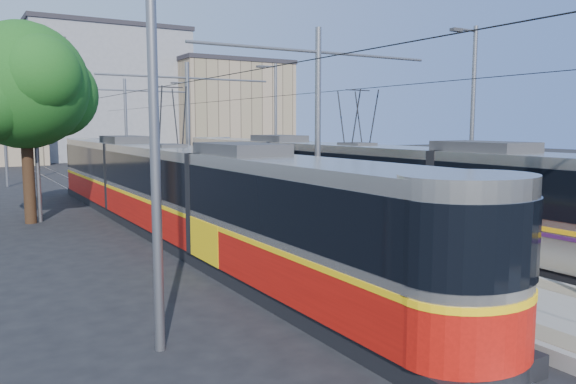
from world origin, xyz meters
TOP-DOWN VIEW (x-y plane):
  - ground at (0.00, 0.00)m, footprint 160.00×160.00m
  - platform at (0.00, 17.00)m, footprint 4.00×50.00m
  - tactile_strip_left at (-1.45, 17.00)m, footprint 0.70×50.00m
  - tactile_strip_right at (1.45, 17.00)m, footprint 0.70×50.00m
  - rails at (0.00, 17.00)m, footprint 8.71×70.00m
  - tram_left at (-3.60, 12.62)m, footprint 2.43×30.44m
  - tram_right at (3.60, 10.48)m, footprint 2.43×31.80m
  - catenary at (0.00, 14.15)m, footprint 9.20×70.00m
  - street_lamps at (-0.00, 21.00)m, footprint 15.18×38.22m
  - shelter at (1.20, 13.95)m, footprint 0.75×1.03m
  - tree at (-7.55, 18.06)m, footprint 5.72×5.29m
  - building_centre at (6.00, 64.00)m, footprint 18.36×14.28m
  - building_right at (20.00, 58.00)m, footprint 14.28×10.20m

SIDE VIEW (x-z plane):
  - ground at x=0.00m, z-range 0.00..0.00m
  - rails at x=0.00m, z-range 0.00..0.03m
  - platform at x=0.00m, z-range 0.00..0.30m
  - tactile_strip_left at x=-1.45m, z-range 0.30..0.31m
  - tactile_strip_right at x=1.45m, z-range 0.30..0.31m
  - shelter at x=1.20m, z-range 0.35..2.41m
  - tram_left at x=-3.60m, z-range -1.04..4.46m
  - tram_right at x=3.60m, z-range -0.89..4.61m
  - street_lamps at x=0.00m, z-range 0.18..8.18m
  - catenary at x=0.00m, z-range 1.02..8.02m
  - tree at x=-7.55m, z-range 1.46..9.78m
  - building_right at x=20.00m, z-range 0.01..12.16m
  - building_centre at x=6.00m, z-range 0.01..15.76m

